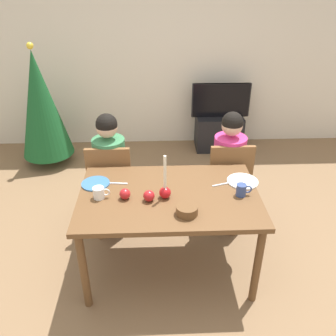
% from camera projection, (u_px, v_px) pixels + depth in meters
% --- Properties ---
extents(ground_plane, '(7.68, 7.68, 0.00)m').
position_uv_depth(ground_plane, '(169.00, 265.00, 3.13)').
color(ground_plane, brown).
extents(back_wall, '(6.40, 0.10, 2.60)m').
position_uv_depth(back_wall, '(161.00, 51.00, 4.74)').
color(back_wall, beige).
rests_on(back_wall, ground).
extents(dining_table, '(1.40, 0.90, 0.75)m').
position_uv_depth(dining_table, '(169.00, 203.00, 2.80)').
color(dining_table, brown).
rests_on(dining_table, ground).
extents(chair_left, '(0.40, 0.40, 0.90)m').
position_uv_depth(chair_left, '(111.00, 181.00, 3.38)').
color(chair_left, brown).
rests_on(chair_left, ground).
extents(chair_right, '(0.40, 0.40, 0.90)m').
position_uv_depth(chair_right, '(228.00, 178.00, 3.42)').
color(chair_right, brown).
rests_on(chair_right, ground).
extents(person_left_child, '(0.30, 0.30, 1.17)m').
position_uv_depth(person_left_child, '(111.00, 174.00, 3.38)').
color(person_left_child, '#33384C').
rests_on(person_left_child, ground).
extents(person_right_child, '(0.30, 0.30, 1.17)m').
position_uv_depth(person_right_child, '(228.00, 171.00, 3.42)').
color(person_right_child, '#33384C').
rests_on(person_right_child, ground).
extents(tv_stand, '(0.64, 0.40, 0.48)m').
position_uv_depth(tv_stand, '(218.00, 132.00, 5.03)').
color(tv_stand, black).
rests_on(tv_stand, ground).
extents(tv, '(0.79, 0.05, 0.46)m').
position_uv_depth(tv, '(221.00, 100.00, 4.80)').
color(tv, black).
rests_on(tv, tv_stand).
extents(christmas_tree, '(0.64, 0.64, 1.54)m').
position_uv_depth(christmas_tree, '(41.00, 105.00, 4.37)').
color(christmas_tree, brown).
rests_on(christmas_tree, ground).
extents(candle_centerpiece, '(0.09, 0.09, 0.36)m').
position_uv_depth(candle_centerpiece, '(165.00, 190.00, 2.68)').
color(candle_centerpiece, red).
rests_on(candle_centerpiece, dining_table).
extents(plate_left, '(0.23, 0.23, 0.01)m').
position_uv_depth(plate_left, '(96.00, 183.00, 2.88)').
color(plate_left, teal).
rests_on(plate_left, dining_table).
extents(plate_right, '(0.25, 0.25, 0.01)m').
position_uv_depth(plate_right, '(243.00, 181.00, 2.91)').
color(plate_right, white).
rests_on(plate_right, dining_table).
extents(mug_left, '(0.13, 0.09, 0.09)m').
position_uv_depth(mug_left, '(99.00, 193.00, 2.69)').
color(mug_left, white).
rests_on(mug_left, dining_table).
extents(mug_right, '(0.12, 0.08, 0.10)m').
position_uv_depth(mug_right, '(242.00, 190.00, 2.72)').
color(mug_right, '#33477F').
rests_on(mug_right, dining_table).
extents(fork_left, '(0.18, 0.03, 0.01)m').
position_uv_depth(fork_left, '(117.00, 183.00, 2.89)').
color(fork_left, silver).
rests_on(fork_left, dining_table).
extents(fork_right, '(0.18, 0.07, 0.01)m').
position_uv_depth(fork_right, '(222.00, 184.00, 2.87)').
color(fork_right, silver).
rests_on(fork_right, dining_table).
extents(bowl_walnuts, '(0.16, 0.16, 0.07)m').
position_uv_depth(bowl_walnuts, '(187.00, 210.00, 2.52)').
color(bowl_walnuts, brown).
rests_on(bowl_walnuts, dining_table).
extents(apple_near_candle, '(0.09, 0.09, 0.09)m').
position_uv_depth(apple_near_candle, '(149.00, 196.00, 2.66)').
color(apple_near_candle, red).
rests_on(apple_near_candle, dining_table).
extents(apple_by_left_plate, '(0.08, 0.08, 0.08)m').
position_uv_depth(apple_by_left_plate, '(125.00, 194.00, 2.68)').
color(apple_by_left_plate, '#B31D21').
rests_on(apple_by_left_plate, dining_table).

